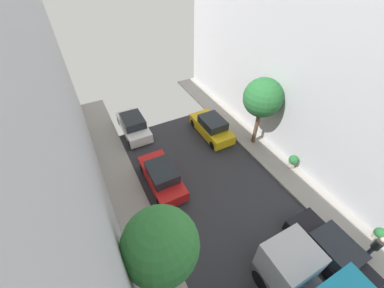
{
  "coord_description": "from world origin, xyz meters",
  "views": [
    {
      "loc": [
        -5.51,
        0.46,
        12.09
      ],
      "look_at": [
        0.51,
        11.94,
        0.5
      ],
      "focal_mm": 22.03,
      "sensor_mm": 36.0,
      "label": 1
    }
  ],
  "objects_px": {
    "street_tree_2": "(160,245)",
    "potted_plant_2": "(379,234)",
    "pedestrian": "(376,247)",
    "potted_plant_5": "(293,161)",
    "street_tree_1": "(263,98)",
    "parked_car_right_3": "(212,127)",
    "parked_car_left_2": "(162,176)",
    "parked_car_left_3": "(133,125)",
    "parked_car_right_2": "(330,251)"
  },
  "relations": [
    {
      "from": "street_tree_1",
      "to": "parked_car_right_3",
      "type": "bearing_deg",
      "value": 133.74
    },
    {
      "from": "street_tree_1",
      "to": "potted_plant_2",
      "type": "height_order",
      "value": "street_tree_1"
    },
    {
      "from": "parked_car_left_3",
      "to": "parked_car_right_3",
      "type": "distance_m",
      "value": 6.22
    },
    {
      "from": "parked_car_left_2",
      "to": "potted_plant_2",
      "type": "xyz_separation_m",
      "value": [
        8.46,
        -8.66,
        -0.11
      ]
    },
    {
      "from": "parked_car_right_2",
      "to": "street_tree_1",
      "type": "distance_m",
      "value": 9.47
    },
    {
      "from": "parked_car_right_2",
      "to": "potted_plant_5",
      "type": "relative_size",
      "value": 4.21
    },
    {
      "from": "parked_car_left_2",
      "to": "parked_car_left_3",
      "type": "height_order",
      "value": "same"
    },
    {
      "from": "pedestrian",
      "to": "street_tree_2",
      "type": "distance_m",
      "value": 10.31
    },
    {
      "from": "parked_car_right_2",
      "to": "potted_plant_2",
      "type": "height_order",
      "value": "parked_car_right_2"
    },
    {
      "from": "parked_car_right_2",
      "to": "potted_plant_5",
      "type": "bearing_deg",
      "value": 61.0
    },
    {
      "from": "street_tree_2",
      "to": "pedestrian",
      "type": "bearing_deg",
      "value": -19.82
    },
    {
      "from": "street_tree_1",
      "to": "potted_plant_5",
      "type": "distance_m",
      "value": 4.7
    },
    {
      "from": "parked_car_left_3",
      "to": "potted_plant_5",
      "type": "distance_m",
      "value": 12.12
    },
    {
      "from": "parked_car_right_3",
      "to": "potted_plant_2",
      "type": "distance_m",
      "value": 11.95
    },
    {
      "from": "parked_car_left_2",
      "to": "pedestrian",
      "type": "distance_m",
      "value": 11.53
    },
    {
      "from": "pedestrian",
      "to": "street_tree_2",
      "type": "xyz_separation_m",
      "value": [
        -9.27,
        3.34,
        3.03
      ]
    },
    {
      "from": "street_tree_2",
      "to": "parked_car_right_2",
      "type": "bearing_deg",
      "value": -18.21
    },
    {
      "from": "street_tree_1",
      "to": "potted_plant_2",
      "type": "relative_size",
      "value": 6.22
    },
    {
      "from": "parked_car_left_3",
      "to": "potted_plant_5",
      "type": "bearing_deg",
      "value": -46.7
    },
    {
      "from": "potted_plant_5",
      "to": "street_tree_1",
      "type": "bearing_deg",
      "value": 100.45
    },
    {
      "from": "parked_car_right_2",
      "to": "parked_car_right_3",
      "type": "bearing_deg",
      "value": 90.0
    },
    {
      "from": "parked_car_left_3",
      "to": "street_tree_1",
      "type": "xyz_separation_m",
      "value": [
        7.7,
        -5.48,
        3.25
      ]
    },
    {
      "from": "parked_car_left_3",
      "to": "street_tree_2",
      "type": "bearing_deg",
      "value": -100.02
    },
    {
      "from": "street_tree_1",
      "to": "potted_plant_2",
      "type": "xyz_separation_m",
      "value": [
        0.76,
        -9.15,
        -3.36
      ]
    },
    {
      "from": "parked_car_right_2",
      "to": "parked_car_right_3",
      "type": "relative_size",
      "value": 1.0
    },
    {
      "from": "pedestrian",
      "to": "street_tree_1",
      "type": "height_order",
      "value": "street_tree_1"
    },
    {
      "from": "parked_car_left_2",
      "to": "potted_plant_2",
      "type": "relative_size",
      "value": 5.05
    },
    {
      "from": "parked_car_right_3",
      "to": "pedestrian",
      "type": "height_order",
      "value": "pedestrian"
    },
    {
      "from": "parked_car_left_2",
      "to": "potted_plant_5",
      "type": "xyz_separation_m",
      "value": [
        8.31,
        -2.84,
        0.0
      ]
    },
    {
      "from": "parked_car_left_3",
      "to": "potted_plant_2",
      "type": "relative_size",
      "value": 5.05
    },
    {
      "from": "parked_car_left_3",
      "to": "street_tree_2",
      "type": "distance_m",
      "value": 12.28
    },
    {
      "from": "pedestrian",
      "to": "potted_plant_5",
      "type": "height_order",
      "value": "pedestrian"
    },
    {
      "from": "parked_car_left_2",
      "to": "parked_car_right_3",
      "type": "height_order",
      "value": "same"
    },
    {
      "from": "street_tree_1",
      "to": "street_tree_2",
      "type": "relative_size",
      "value": 0.97
    },
    {
      "from": "parked_car_left_2",
      "to": "street_tree_1",
      "type": "height_order",
      "value": "street_tree_1"
    },
    {
      "from": "parked_car_left_2",
      "to": "street_tree_1",
      "type": "relative_size",
      "value": 0.81
    },
    {
      "from": "parked_car_left_2",
      "to": "street_tree_2",
      "type": "distance_m",
      "value": 6.89
    },
    {
      "from": "parked_car_left_3",
      "to": "potted_plant_2",
      "type": "xyz_separation_m",
      "value": [
        8.46,
        -14.64,
        -0.11
      ]
    },
    {
      "from": "pedestrian",
      "to": "parked_car_left_2",
      "type": "bearing_deg",
      "value": 128.76
    },
    {
      "from": "parked_car_left_2",
      "to": "parked_car_right_3",
      "type": "relative_size",
      "value": 1.0
    },
    {
      "from": "parked_car_left_2",
      "to": "parked_car_right_3",
      "type": "distance_m",
      "value": 6.13
    },
    {
      "from": "street_tree_2",
      "to": "potted_plant_2",
      "type": "bearing_deg",
      "value": -16.01
    },
    {
      "from": "pedestrian",
      "to": "parked_car_right_2",
      "type": "bearing_deg",
      "value": 153.91
    },
    {
      "from": "street_tree_2",
      "to": "potted_plant_2",
      "type": "distance_m",
      "value": 11.48
    },
    {
      "from": "parked_car_left_3",
      "to": "parked_car_right_2",
      "type": "distance_m",
      "value": 15.07
    },
    {
      "from": "street_tree_1",
      "to": "parked_car_left_3",
      "type": "bearing_deg",
      "value": 144.53
    },
    {
      "from": "potted_plant_2",
      "to": "parked_car_right_3",
      "type": "bearing_deg",
      "value": 104.81
    },
    {
      "from": "parked_car_right_2",
      "to": "street_tree_1",
      "type": "height_order",
      "value": "street_tree_1"
    },
    {
      "from": "parked_car_right_2",
      "to": "pedestrian",
      "type": "distance_m",
      "value": 2.05
    },
    {
      "from": "parked_car_left_2",
      "to": "potted_plant_2",
      "type": "height_order",
      "value": "parked_car_left_2"
    }
  ]
}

